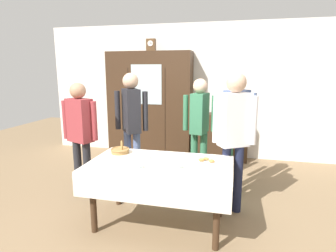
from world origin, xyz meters
The scene contains 20 objects.
ground_plane centered at (0.00, 0.00, 0.00)m, with size 12.00×12.00×0.00m, color #846B4C.
back_wall centered at (0.00, 2.65, 1.35)m, with size 6.40×0.10×2.70m, color silver.
dining_table centered at (0.00, -0.23, 0.64)m, with size 1.62×0.96×0.75m.
wall_cabinet centered at (-0.90, 2.35, 1.07)m, with size 1.72×0.46×2.14m.
mantel_clock centered at (-0.86, 2.35, 2.26)m, with size 0.18×0.11×0.24m.
bookshelf_low centered at (0.59, 2.41, 0.47)m, with size 0.97×0.35×0.93m.
book_stack centered at (0.59, 2.40, 0.96)m, with size 0.16×0.20×0.05m.
tea_cup_mid_right centered at (0.22, -0.32, 0.78)m, with size 0.13×0.13×0.06m.
tea_cup_center centered at (-0.19, -0.42, 0.78)m, with size 0.13×0.13×0.06m.
tea_cup_far_right centered at (-0.20, -0.11, 0.77)m, with size 0.13×0.13×0.06m.
bread_basket centered at (-0.59, 0.06, 0.78)m, with size 0.24×0.24×0.16m.
pastry_plate centered at (0.51, -0.06, 0.76)m, with size 0.28×0.28×0.05m.
spoon_near_right centered at (0.09, -0.36, 0.75)m, with size 0.12×0.02×0.01m.
spoon_front_edge centered at (0.42, -0.47, 0.75)m, with size 0.12×0.02×0.01m.
spoon_center centered at (0.18, 0.02, 0.75)m, with size 0.12×0.02×0.01m.
person_by_cabinet centered at (0.28, 1.14, 1.01)m, with size 0.52×0.39×1.65m.
person_near_right_end centered at (0.80, 0.31, 1.08)m, with size 0.52×0.36×1.75m.
person_behind_table_left centered at (-0.70, 0.77, 1.07)m, with size 0.52×0.41×1.74m.
person_beside_shelf centered at (0.82, 0.86, 1.07)m, with size 0.52×0.41×1.74m.
person_behind_table_right centered at (-1.28, 0.30, 0.98)m, with size 0.52×0.32×1.61m.
Camera 1 is at (0.79, -3.07, 1.78)m, focal length 29.51 mm.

